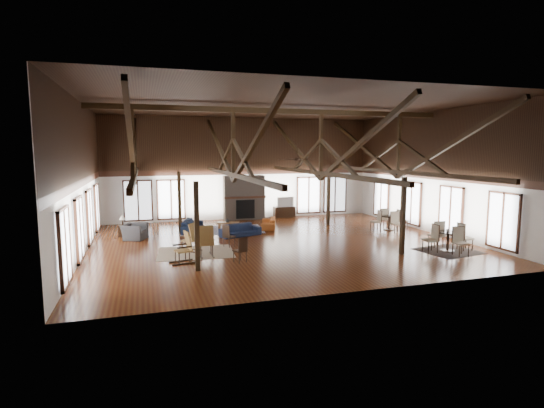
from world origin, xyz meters
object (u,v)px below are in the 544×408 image
object	(u,v)px
coffee_table	(228,223)
cafe_table_near	(448,238)
armchair	(134,232)
sofa_navy_front	(240,230)
cafe_table_far	(389,220)
sofa_orange	(268,223)
tv_console	(284,212)
sofa_navy_left	(192,226)

from	to	relation	value
coffee_table	cafe_table_near	bearing A→B (deg)	-22.20
cafe_table_near	armchair	bearing A→B (deg)	153.22
coffee_table	armchair	size ratio (longest dim) A/B	1.11
cafe_table_near	coffee_table	bearing A→B (deg)	137.19
sofa_navy_front	coffee_table	world-z (taller)	sofa_navy_front
cafe_table_far	armchair	bearing A→B (deg)	173.53
sofa_orange	armchair	distance (m)	6.77
cafe_table_far	tv_console	xyz separation A→B (m)	(-3.82, 5.59, -0.19)
cafe_table_far	coffee_table	bearing A→B (deg)	163.55
sofa_orange	cafe_table_far	size ratio (longest dim) A/B	0.92
cafe_table_near	cafe_table_far	bearing A→B (deg)	86.64
sofa_navy_left	coffee_table	world-z (taller)	sofa_navy_left
sofa_navy_front	coffee_table	size ratio (longest dim) A/B	1.62
sofa_navy_left	sofa_orange	distance (m)	3.95
sofa_navy_left	armchair	size ratio (longest dim) A/B	1.86
sofa_orange	armchair	bearing A→B (deg)	-64.18
sofa_navy_left	cafe_table_near	bearing A→B (deg)	-110.96
sofa_orange	cafe_table_near	distance (m)	8.97
sofa_orange	cafe_table_far	bearing A→B (deg)	86.58
coffee_table	sofa_navy_front	bearing A→B (deg)	-59.97
sofa_navy_left	cafe_table_far	xyz separation A→B (m)	(9.74, -2.58, 0.22)
sofa_navy_left	cafe_table_near	world-z (taller)	cafe_table_near
sofa_orange	tv_console	xyz separation A→B (m)	(1.98, 3.28, 0.06)
sofa_navy_left	cafe_table_near	xyz separation A→B (m)	(9.46, -7.33, 0.26)
sofa_orange	armchair	world-z (taller)	armchair
sofa_navy_front	cafe_table_near	size ratio (longest dim) A/B	0.91
sofa_orange	cafe_table_far	xyz separation A→B (m)	(5.80, -2.31, 0.25)
cafe_table_near	cafe_table_far	xyz separation A→B (m)	(0.28, 4.76, -0.04)
sofa_navy_front	armchair	world-z (taller)	armchair
sofa_orange	cafe_table_far	distance (m)	6.25
cafe_table_near	tv_console	distance (m)	10.94
armchair	cafe_table_far	distance (m)	12.59
sofa_navy_front	coffee_table	xyz separation A→B (m)	(-0.27, 1.63, 0.07)
sofa_navy_front	sofa_orange	world-z (taller)	sofa_navy_front
armchair	sofa_orange	bearing A→B (deg)	-60.58
cafe_table_far	tv_console	bearing A→B (deg)	124.37
sofa_navy_front	sofa_navy_left	world-z (taller)	sofa_navy_left
sofa_orange	armchair	xyz separation A→B (m)	(-6.71, -0.89, 0.09)
sofa_navy_left	cafe_table_far	bearing A→B (deg)	-88.00
sofa_orange	cafe_table_near	world-z (taller)	cafe_table_near
tv_console	armchair	bearing A→B (deg)	-154.35
armchair	cafe_table_near	xyz separation A→B (m)	(12.23, -6.18, 0.20)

